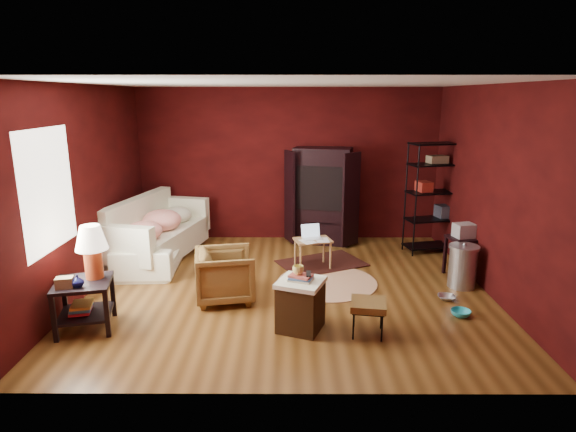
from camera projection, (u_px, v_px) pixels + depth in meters
name	position (u px, v px, depth m)	size (l,w,h in m)	color
room	(285.00, 191.00, 6.46)	(5.54, 5.04, 2.84)	brown
sofa	(156.00, 234.00, 7.91)	(2.26, 0.66, 0.88)	white
armchair	(225.00, 273.00, 6.34)	(0.74, 0.69, 0.76)	black
pet_bowl_steel	(447.00, 291.00, 6.39)	(0.23, 0.06, 0.23)	silver
pet_bowl_turquoise	(461.00, 307.00, 5.91)	(0.24, 0.08, 0.24)	#29B4C3
vase	(77.00, 281.00, 5.32)	(0.14, 0.15, 0.14)	#0B0C38
mug	(298.00, 269.00, 5.45)	(0.13, 0.10, 0.13)	#E5D470
side_table	(88.00, 267.00, 5.52)	(0.73, 0.73, 1.21)	black
sofa_cushions	(156.00, 232.00, 7.93)	(1.35, 2.37, 0.94)	white
hamper	(301.00, 304.00, 5.54)	(0.63, 0.63, 0.69)	#3C220D
footstool	(368.00, 306.00, 5.41)	(0.45, 0.45, 0.40)	black
rug_round	(327.00, 282.00, 7.00)	(1.74, 1.74, 0.01)	beige
rug_oriental	(322.00, 263.00, 7.77)	(1.55, 1.35, 0.01)	#451812
laptop_desk	(313.00, 242.00, 7.50)	(0.63, 0.54, 0.68)	tan
tv_armoire	(322.00, 194.00, 8.74)	(1.34, 0.92, 1.75)	black
wire_shelving	(435.00, 193.00, 8.18)	(0.99, 0.60, 1.89)	black
small_stand	(464.00, 237.00, 7.11)	(0.49, 0.49, 0.82)	black
trash_can	(463.00, 266.00, 6.78)	(0.52, 0.52, 0.66)	silver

